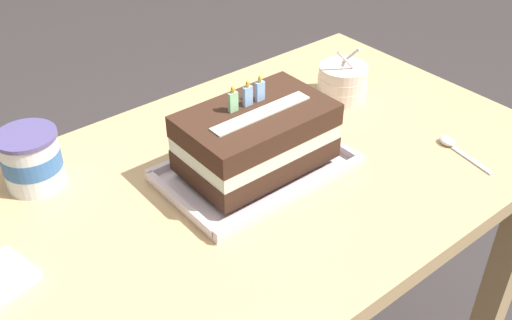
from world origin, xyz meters
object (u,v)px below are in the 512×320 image
birthday_cake (256,138)px  ice_cream_tub (31,159)px  foil_tray (256,170)px  serving_spoon_near_tray (452,144)px  bowl_stack (342,82)px

birthday_cake → ice_cream_tub: 0.40m
foil_tray → serving_spoon_near_tray: 0.40m
ice_cream_tub → serving_spoon_near_tray: (0.68, -0.41, -0.05)m
foil_tray → birthday_cake: birthday_cake is taller
foil_tray → ice_cream_tub: ice_cream_tub is taller
foil_tray → serving_spoon_near_tray: (0.36, -0.18, -0.00)m
birthday_cake → bowl_stack: 0.35m
foil_tray → birthday_cake: 0.07m
foil_tray → serving_spoon_near_tray: bearing=-26.4°
foil_tray → bowl_stack: bowl_stack is taller
ice_cream_tub → serving_spoon_near_tray: 0.80m
ice_cream_tub → serving_spoon_near_tray: ice_cream_tub is taller
foil_tray → bowl_stack: 0.35m
foil_tray → birthday_cake: bearing=90.0°
bowl_stack → serving_spoon_near_tray: (0.03, -0.28, -0.03)m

